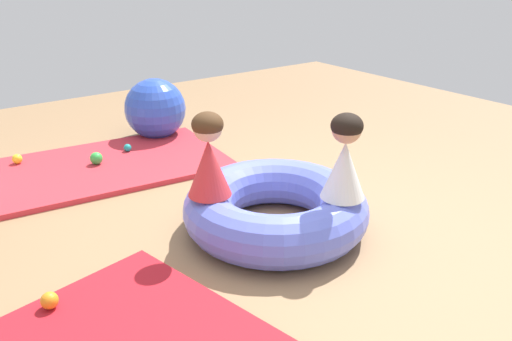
{
  "coord_description": "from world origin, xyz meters",
  "views": [
    {
      "loc": [
        -1.68,
        -2.12,
        1.57
      ],
      "look_at": [
        0.09,
        0.29,
        0.33
      ],
      "focal_mm": 36.65,
      "sensor_mm": 36.0,
      "label": 1
    }
  ],
  "objects": [
    {
      "name": "play_ball_green",
      "position": [
        -0.43,
        1.71,
        0.09
      ],
      "size": [
        0.1,
        0.1,
        0.1
      ],
      "primitive_type": "sphere",
      "color": "green",
      "rests_on": "gym_mat_near_right"
    },
    {
      "name": "play_ball_orange",
      "position": [
        -1.26,
        0.07,
        0.08
      ],
      "size": [
        0.08,
        0.08,
        0.08
      ],
      "primitive_type": "sphere",
      "color": "orange",
      "rests_on": "gym_mat_front"
    },
    {
      "name": "exercise_ball_large",
      "position": [
        0.3,
        2.12,
        0.28
      ],
      "size": [
        0.55,
        0.55,
        0.55
      ],
      "primitive_type": "sphere",
      "color": "blue",
      "rests_on": "ground"
    },
    {
      "name": "gym_mat_near_right",
      "position": [
        -0.36,
        1.68,
        0.02
      ],
      "size": [
        1.92,
        1.29,
        0.04
      ],
      "primitive_type": "cube",
      "rotation": [
        0.0,
        0.0,
        -0.11
      ],
      "color": "red",
      "rests_on": "ground"
    },
    {
      "name": "ground_plane",
      "position": [
        0.0,
        0.0,
        0.0
      ],
      "size": [
        8.0,
        8.0,
        0.0
      ],
      "primitive_type": "plane",
      "color": "#93704C"
    },
    {
      "name": "play_ball_yellow",
      "position": [
        -0.93,
        2.09,
        0.08
      ],
      "size": [
        0.08,
        0.08,
        0.08
      ],
      "primitive_type": "sphere",
      "color": "yellow",
      "rests_on": "gym_mat_near_right"
    },
    {
      "name": "child_in_white",
      "position": [
        0.3,
        -0.25,
        0.54
      ],
      "size": [
        0.27,
        0.27,
        0.49
      ],
      "rotation": [
        0.0,
        0.0,
        3.06
      ],
      "color": "white",
      "rests_on": "inflatable_cushion"
    },
    {
      "name": "inflatable_cushion",
      "position": [
        0.09,
        0.09,
        0.15
      ],
      "size": [
        1.12,
        1.12,
        0.3
      ],
      "primitive_type": "torus",
      "color": "#6070E5",
      "rests_on": "ground"
    },
    {
      "name": "child_in_red",
      "position": [
        -0.29,
        0.22,
        0.54
      ],
      "size": [
        0.34,
        0.34,
        0.49
      ],
      "rotation": [
        0.0,
        0.0,
        2.14
      ],
      "color": "red",
      "rests_on": "inflatable_cushion"
    },
    {
      "name": "play_ball_teal",
      "position": [
        -0.11,
        1.83,
        0.07
      ],
      "size": [
        0.06,
        0.06,
        0.06
      ],
      "primitive_type": "sphere",
      "color": "teal",
      "rests_on": "gym_mat_near_right"
    }
  ]
}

